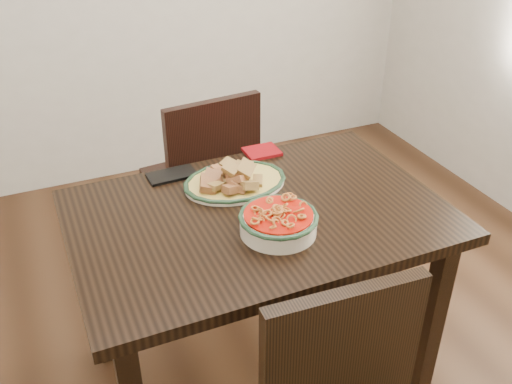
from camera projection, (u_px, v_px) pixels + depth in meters
name	position (u px, v px, depth m)	size (l,w,h in m)	color
floor	(256.00, 364.00, 2.25)	(3.50, 3.50, 0.00)	#311D0F
dining_table	(258.00, 236.00, 1.88)	(1.19, 0.79, 0.75)	black
chair_far	(205.00, 175.00, 2.53)	(0.46, 0.46, 0.89)	black
fish_plate	(235.00, 174.00, 1.94)	(0.35, 0.27, 0.11)	beige
noodle_bowl	(278.00, 220.00, 1.70)	(0.24, 0.24, 0.08)	#EEE3C9
smartphone	(172.00, 175.00, 2.01)	(0.17, 0.09, 0.01)	black
napkin	(262.00, 152.00, 2.17)	(0.13, 0.11, 0.01)	maroon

